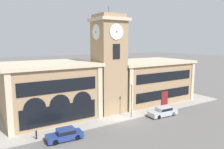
# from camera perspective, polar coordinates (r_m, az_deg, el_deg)

# --- Properties ---
(ground_plane) EXTENTS (300.00, 300.00, 0.00)m
(ground_plane) POSITION_cam_1_polar(r_m,az_deg,el_deg) (32.09, 3.69, -11.98)
(ground_plane) COLOR #605E5B
(sidewalk_kerb) EXTENTS (43.79, 14.63, 0.15)m
(sidewalk_kerb) POSITION_cam_1_polar(r_m,az_deg,el_deg) (37.93, -2.80, -8.57)
(sidewalk_kerb) COLOR #A39E93
(sidewalk_kerb) RESTS_ON ground_plane
(clock_tower) EXTENTS (4.97, 4.97, 16.57)m
(clock_tower) POSITION_cam_1_polar(r_m,az_deg,el_deg) (34.21, -0.82, 2.67)
(clock_tower) COLOR #9E7F5B
(clock_tower) RESTS_ON ground_plane
(town_hall_left_wing) EXTENTS (13.38, 10.70, 8.21)m
(town_hall_left_wing) POSITION_cam_1_polar(r_m,az_deg,el_deg) (33.94, -16.18, -3.89)
(town_hall_left_wing) COLOR #9E7F5B
(town_hall_left_wing) RESTS_ON ground_plane
(town_hall_right_wing) EXTENTS (16.16, 10.70, 7.68)m
(town_hall_right_wing) POSITION_cam_1_polar(r_m,az_deg,el_deg) (42.97, 8.91, -1.43)
(town_hall_right_wing) COLOR #9E7F5B
(town_hall_right_wing) RESTS_ON ground_plane
(parked_car_near) EXTENTS (4.20, 1.95, 1.32)m
(parked_car_near) POSITION_cam_1_polar(r_m,az_deg,el_deg) (26.68, -12.16, -14.97)
(parked_car_near) COLOR navy
(parked_car_near) RESTS_ON ground_plane
(parked_car_mid) EXTENTS (4.70, 1.92, 1.39)m
(parked_car_mid) POSITION_cam_1_polar(r_m,az_deg,el_deg) (34.68, 13.22, -9.34)
(parked_car_mid) COLOR #B2B7C1
(parked_car_mid) RESTS_ON ground_plane
(street_lamp) EXTENTS (0.36, 0.36, 5.18)m
(street_lamp) POSITION_cam_1_polar(r_m,az_deg,el_deg) (32.09, 5.12, -5.26)
(street_lamp) COLOR #4C4C51
(street_lamp) RESTS_ON sidewalk_kerb
(bollard) EXTENTS (0.18, 0.18, 1.06)m
(bollard) POSITION_cam_1_polar(r_m,az_deg,el_deg) (27.44, -19.16, -14.63)
(bollard) COLOR black
(bollard) RESTS_ON sidewalk_kerb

